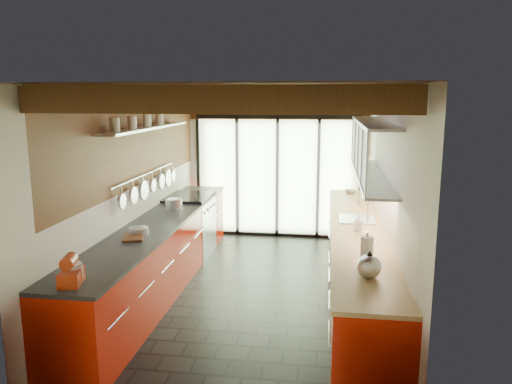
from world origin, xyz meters
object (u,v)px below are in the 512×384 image
Objects in this scene: stand_mixer at (71,272)px; paper_towel at (367,251)px; soap_bottle at (359,223)px; bowl at (350,191)px; kettle at (369,265)px.

paper_towel is at bearing 18.31° from stand_mixer.
soap_bottle is at bearing 90.00° from paper_towel.
stand_mixer is 2.68m from paper_towel.
paper_towel is at bearing -90.00° from bowl.
bowl is (2.54, 4.49, -0.08)m from stand_mixer.
kettle is 0.32m from paper_towel.
soap_bottle is 2.41m from bowl.
soap_bottle is 1.04× the size of bowl.
stand_mixer is 5.16m from bowl.
paper_towel reaches higher than kettle.
paper_towel is 1.63× the size of soap_bottle.
bowl is (0.00, 2.40, -0.08)m from soap_bottle.
stand_mixer is at bearing -161.69° from paper_towel.
paper_towel is at bearing -90.00° from soap_bottle.
kettle reaches higher than soap_bottle.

